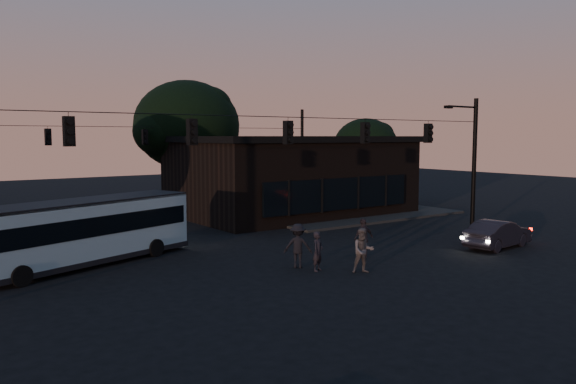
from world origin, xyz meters
TOP-DOWN VIEW (x-y plane):
  - ground at (0.00, 0.00)m, footprint 120.00×120.00m
  - sidewalk_far_right at (12.00, 14.00)m, footprint 14.00×10.00m
  - building at (9.00, 15.97)m, footprint 15.40×10.41m
  - tree_behind at (4.00, 22.00)m, footprint 7.60×7.60m
  - tree_right at (18.00, 18.00)m, footprint 5.20×5.20m
  - signal_rig_near at (0.00, 4.00)m, footprint 26.24×0.30m
  - signal_rig_far at (0.00, 20.00)m, footprint 26.24×0.30m
  - bus at (-7.43, 8.27)m, footprint 9.99×5.32m
  - car at (9.91, 0.30)m, footprint 4.23×1.80m
  - pedestrian_a at (-0.15, 1.76)m, footprint 0.68×0.58m
  - pedestrian_b at (1.11, 0.48)m, footprint 1.09×1.02m
  - pedestrian_c at (3.05, 2.48)m, footprint 1.05×0.47m
  - pedestrian_d at (-0.44, 2.70)m, footprint 1.34×1.27m

SIDE VIEW (x-z plane):
  - ground at x=0.00m, z-range 0.00..0.00m
  - sidewalk_far_right at x=12.00m, z-range 0.00..0.15m
  - car at x=9.91m, z-range 0.00..1.36m
  - pedestrian_a at x=-0.15m, z-range 0.00..1.59m
  - pedestrian_c at x=3.05m, z-range 0.00..1.77m
  - pedestrian_b at x=1.11m, z-range 0.00..1.78m
  - pedestrian_d at x=-0.44m, z-range 0.00..1.82m
  - bus at x=-7.43m, z-range 0.17..2.92m
  - building at x=9.00m, z-range 0.01..5.41m
  - signal_rig_far at x=0.00m, z-range 0.45..7.95m
  - signal_rig_near at x=0.00m, z-range 0.70..8.20m
  - tree_right at x=18.00m, z-range 1.20..8.06m
  - tree_behind at x=4.00m, z-range 1.48..10.91m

